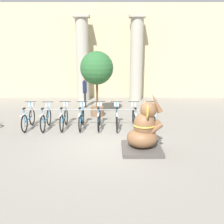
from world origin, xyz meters
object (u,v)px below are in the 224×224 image
bicycle_3 (81,118)px  bicycle_5 (116,118)px  bicycle_4 (98,118)px  bicycle_0 (28,118)px  bicycle_6 (133,118)px  elephant_statue (143,132)px  potted_tree (96,70)px  person_pedestrian (84,89)px  bicycle_7 (151,118)px  bicycle_2 (63,118)px  bicycle_1 (45,119)px

bicycle_3 → bicycle_5: 1.47m
bicycle_4 → bicycle_0: bearing=-179.0°
bicycle_6 → elephant_statue: (0.09, -2.40, 0.23)m
potted_tree → person_pedestrian: bearing=113.6°
bicycle_3 → bicycle_6: (2.20, -0.01, 0.00)m
bicycle_0 → bicycle_7: size_ratio=1.00×
bicycle_0 → bicycle_2: same height
bicycle_7 → bicycle_4: bearing=-179.9°
bicycle_0 → bicycle_1: bearing=-1.3°
bicycle_1 → potted_tree: potted_tree is taller
bicycle_5 → potted_tree: bearing=115.1°
bicycle_7 → person_pedestrian: size_ratio=0.99×
bicycle_5 → bicycle_3: bearing=179.1°
bicycle_3 → bicycle_5: bearing=-0.9°
person_pedestrian → bicycle_7: bearing=-49.5°
bicycle_1 → person_pedestrian: size_ratio=0.99×
bicycle_0 → bicycle_6: 4.40m
bicycle_0 → bicycle_6: bearing=0.3°
bicycle_5 → bicycle_6: same height
bicycle_6 → elephant_statue: size_ratio=0.88×
bicycle_1 → bicycle_5: (2.93, 0.02, 0.00)m
bicycle_6 → elephant_statue: bearing=-87.8°
bicycle_4 → elephant_statue: size_ratio=0.88×
bicycle_2 → bicycle_7: size_ratio=1.00×
bicycle_0 → elephant_statue: 5.08m
bicycle_0 → potted_tree: bearing=35.6°
bicycle_7 → bicycle_5: bearing=-178.0°
person_pedestrian → potted_tree: bearing=-66.4°
bicycle_1 → bicycle_2: bearing=5.0°
bicycle_7 → potted_tree: size_ratio=0.54×
bicycle_4 → bicycle_7: (2.20, 0.00, 0.00)m
bicycle_1 → elephant_statue: (3.76, -2.36, 0.23)m
bicycle_0 → bicycle_7: same height
bicycle_5 → bicycle_6: 0.73m
elephant_statue → potted_tree: 4.94m
bicycle_2 → person_pedestrian: 3.81m
bicycle_2 → bicycle_7: same height
person_pedestrian → bicycle_1: bearing=-107.8°
bicycle_2 → bicycle_4: same height
bicycle_2 → bicycle_7: 3.66m
bicycle_2 → bicycle_4: size_ratio=1.00×
bicycle_1 → potted_tree: (2.01, 1.99, 1.81)m
bicycle_1 → bicycle_6: size_ratio=1.00×
bicycle_1 → bicycle_4: (2.20, 0.07, 0.00)m
bicycle_6 → bicycle_5: bearing=-178.8°
bicycle_5 → elephant_statue: elephant_statue is taller
bicycle_7 → bicycle_2: bearing=-179.8°
bicycle_3 → potted_tree: potted_tree is taller
bicycle_7 → person_pedestrian: person_pedestrian is taller
bicycle_4 → potted_tree: bearing=95.5°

